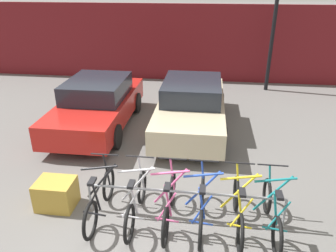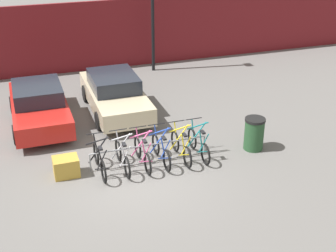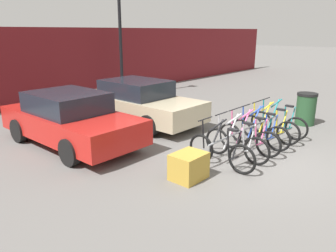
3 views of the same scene
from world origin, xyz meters
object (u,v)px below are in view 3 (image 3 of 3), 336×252
(bicycle_blue, at_px, (259,133))
(trash_bin, at_px, (306,109))
(car_beige, at_px, (138,102))
(cargo_crate, at_px, (189,166))
(bicycle_yellow, at_px, (270,128))
(car_red, at_px, (70,119))
(bike_rack, at_px, (248,130))
(lamp_post, at_px, (120,15))
(bicycle_teal, at_px, (278,124))
(bicycle_black, at_px, (221,151))
(bicycle_silver, at_px, (236,144))
(bicycle_pink, at_px, (248,138))

(bicycle_blue, xyz_separation_m, trash_bin, (2.97, -0.13, 0.14))
(car_beige, distance_m, cargo_crate, 4.55)
(bicycle_yellow, xyz_separation_m, car_red, (-3.74, 3.85, 0.31))
(bike_rack, xyz_separation_m, car_red, (-2.80, 3.71, 0.21))
(bike_rack, bearing_deg, lamp_post, 71.88)
(car_beige, relative_size, trash_bin, 4.33)
(bike_rack, xyz_separation_m, bicycle_teal, (1.50, -0.15, -0.11))
(car_red, bearing_deg, bicycle_yellow, -45.88)
(bicycle_blue, relative_size, cargo_crate, 2.44)
(bicycle_teal, height_order, lamp_post, lamp_post)
(bicycle_black, distance_m, bicycle_silver, 0.66)
(bike_rack, relative_size, bicycle_yellow, 2.08)
(bicycle_pink, bearing_deg, bicycle_teal, -2.62)
(bicycle_black, relative_size, bicycle_teal, 1.00)
(bike_rack, relative_size, bicycle_pink, 2.08)
(bike_rack, xyz_separation_m, bicycle_pink, (-0.25, -0.15, -0.11))
(bicycle_pink, distance_m, car_red, 4.63)
(bicycle_silver, xyz_separation_m, car_red, (-1.95, 3.85, 0.31))
(bike_rack, height_order, car_red, car_red)
(bicycle_black, bearing_deg, bicycle_teal, -1.86)
(bicycle_yellow, relative_size, cargo_crate, 2.44)
(bicycle_black, xyz_separation_m, bicycle_silver, (0.66, 0.00, 0.00))
(bicycle_silver, relative_size, lamp_post, 0.26)
(bicycle_silver, distance_m, bicycle_blue, 1.16)
(lamp_post, relative_size, cargo_crate, 9.23)
(bike_rack, relative_size, bicycle_silver, 2.08)
(bicycle_teal, relative_size, lamp_post, 0.26)
(car_red, distance_m, lamp_post, 7.35)
(car_red, relative_size, trash_bin, 4.16)
(bicycle_yellow, height_order, car_beige, car_beige)
(bicycle_blue, relative_size, trash_bin, 1.66)
(trash_bin, bearing_deg, bicycle_yellow, 176.74)
(car_red, bearing_deg, bicycle_teal, -41.87)
(bicycle_black, distance_m, bicycle_pink, 1.25)
(bicycle_blue, distance_m, bicycle_yellow, 0.62)
(bicycle_black, bearing_deg, car_red, 106.67)
(bicycle_teal, distance_m, car_red, 5.78)
(bike_rack, relative_size, car_red, 0.83)
(bicycle_black, relative_size, trash_bin, 1.66)
(car_red, bearing_deg, bicycle_black, -71.47)
(cargo_crate, bearing_deg, car_beige, 59.40)
(bike_rack, distance_m, trash_bin, 3.30)
(bicycle_black, bearing_deg, lamp_post, 61.12)
(bicycle_blue, xyz_separation_m, bicycle_yellow, (0.62, 0.00, 0.00))
(car_beige, xyz_separation_m, cargo_crate, (-2.31, -3.90, -0.42))
(bicycle_pink, relative_size, lamp_post, 0.26)
(bicycle_silver, distance_m, car_beige, 4.15)
(car_beige, bearing_deg, bicycle_blue, -83.92)
(bicycle_pink, distance_m, car_beige, 4.09)
(bicycle_blue, bearing_deg, car_red, 126.33)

